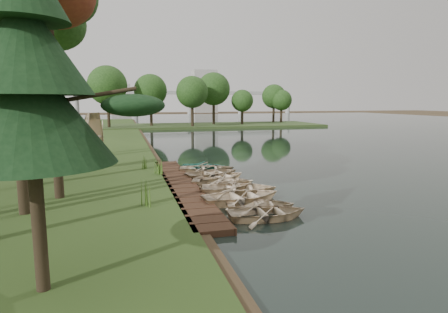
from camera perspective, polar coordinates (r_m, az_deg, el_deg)
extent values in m
plane|color=#3D2F1D|center=(21.51, -2.27, -4.68)|extent=(300.00, 300.00, 0.00)
cube|color=black|center=(53.47, 25.37, 2.41)|extent=(130.00, 200.00, 0.05)
cube|color=#382215|center=(21.19, -6.50, -4.52)|extent=(1.60, 16.00, 0.30)
cube|color=#31451E|center=(71.71, -4.97, 4.68)|extent=(50.00, 14.00, 0.45)
cylinder|color=black|center=(71.26, -23.90, 6.08)|extent=(0.50, 0.50, 4.80)
sphere|color=#254818|center=(71.25, -24.08, 8.97)|extent=(5.60, 5.60, 5.60)
cylinder|color=black|center=(70.57, -18.52, 6.35)|extent=(0.50, 0.50, 4.80)
sphere|color=#254818|center=(70.56, -18.66, 9.27)|extent=(5.60, 5.60, 5.60)
cylinder|color=black|center=(70.51, -13.07, 6.57)|extent=(0.50, 0.50, 4.80)
sphere|color=#254818|center=(70.49, -13.17, 9.49)|extent=(5.60, 5.60, 5.60)
cylinder|color=black|center=(71.07, -7.66, 6.72)|extent=(0.50, 0.50, 4.80)
sphere|color=#254818|center=(71.06, -7.72, 9.63)|extent=(5.60, 5.60, 5.60)
cylinder|color=black|center=(72.25, -2.37, 6.82)|extent=(0.50, 0.50, 4.80)
sphere|color=#254818|center=(72.24, -2.39, 9.67)|extent=(5.60, 5.60, 5.60)
cylinder|color=black|center=(74.01, 2.70, 6.85)|extent=(0.50, 0.50, 4.80)
sphere|color=#254818|center=(74.00, 2.72, 9.64)|extent=(5.60, 5.60, 5.60)
cylinder|color=black|center=(76.31, 7.51, 6.84)|extent=(0.50, 0.50, 4.80)
sphere|color=#254818|center=(76.30, 7.56, 9.54)|extent=(5.60, 5.60, 5.60)
cube|color=#A5A5A0|center=(141.22, -9.32, 9.59)|extent=(90.00, 4.00, 1.20)
cylinder|color=#A5A5A0|center=(141.27, -21.58, 7.49)|extent=(1.80, 1.80, 8.00)
cylinder|color=#A5A5A0|center=(140.51, -13.38, 7.85)|extent=(1.80, 1.80, 8.00)
cylinder|color=#A5A5A0|center=(142.58, -5.24, 8.05)|extent=(1.80, 1.80, 8.00)
cylinder|color=#A5A5A0|center=(147.36, 2.52, 8.08)|extent=(1.80, 1.80, 8.00)
cylinder|color=#A5A5A0|center=(154.60, 9.67, 7.99)|extent=(1.80, 1.80, 8.00)
cube|color=#A5A5A0|center=(164.18, -3.00, 9.86)|extent=(10.00, 8.00, 18.00)
cube|color=#A5A5A0|center=(165.43, -15.44, 8.52)|extent=(8.00, 8.00, 12.00)
imported|color=beige|center=(15.72, 6.69, -8.19)|extent=(3.43, 2.52, 0.69)
imported|color=beige|center=(16.87, 5.62, -7.13)|extent=(3.47, 2.82, 0.63)
imported|color=beige|center=(18.01, 2.76, -5.81)|extent=(4.15, 3.18, 0.80)
imported|color=beige|center=(19.51, 2.27, -4.68)|extent=(4.51, 3.70, 0.81)
imported|color=beige|center=(20.38, 0.94, -4.24)|extent=(4.18, 3.66, 0.72)
imported|color=beige|center=(21.39, -0.20, -3.62)|extent=(4.11, 3.50, 0.72)
imported|color=beige|center=(22.88, -0.35, -2.89)|extent=(3.88, 3.37, 0.67)
imported|color=beige|center=(23.80, -1.75, -2.38)|extent=(4.05, 3.32, 0.73)
imported|color=beige|center=(25.39, -2.60, -1.66)|extent=(4.17, 3.34, 0.77)
imported|color=teal|center=(26.60, -3.12, -1.34)|extent=(3.64, 3.11, 0.64)
imported|color=beige|center=(27.15, -18.97, -0.90)|extent=(4.68, 4.34, 0.79)
cylinder|color=black|center=(17.01, -29.28, 10.00)|extent=(0.45, 0.45, 10.72)
cylinder|color=black|center=(19.15, -24.63, 8.76)|extent=(0.44, 0.44, 9.88)
cylinder|color=black|center=(22.80, -27.79, 11.71)|extent=(0.49, 0.49, 12.52)
cylinder|color=black|center=(26.00, -24.95, 9.94)|extent=(0.46, 0.46, 11.23)
cylinder|color=black|center=(32.64, -25.36, 8.29)|extent=(0.44, 0.44, 9.91)
ellipsoid|color=#254818|center=(33.07, -25.92, 16.89)|extent=(4.97, 4.97, 4.23)
cylinder|color=black|center=(10.06, -26.45, -8.39)|extent=(0.32, 0.32, 3.64)
cone|color=black|center=(9.68, -27.46, 6.54)|extent=(3.80, 3.80, 2.60)
cone|color=black|center=(9.76, -28.04, 14.92)|extent=(2.90, 2.90, 2.25)
cone|color=#3F661E|center=(16.80, -12.02, -5.57)|extent=(0.60, 0.60, 1.14)
cone|color=#3F661E|center=(23.87, -9.99, -1.65)|extent=(0.60, 0.60, 0.91)
cone|color=#3F661E|center=(26.21, -11.89, -0.78)|extent=(0.60, 0.60, 0.93)
cone|color=#3F661E|center=(24.24, -10.08, -1.37)|extent=(0.60, 0.60, 1.01)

